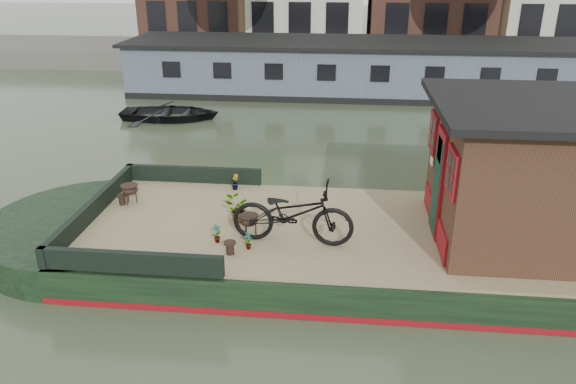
# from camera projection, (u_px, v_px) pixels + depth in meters

# --- Properties ---
(ground) EXTENTS (120.00, 120.00, 0.00)m
(ground) POSITION_uv_depth(u_px,v_px,m) (406.00, 262.00, 10.41)
(ground) COLOR #2B3522
(ground) RESTS_ON ground
(houseboat_hull) EXTENTS (14.01, 4.02, 0.60)m
(houseboat_hull) POSITION_uv_depth(u_px,v_px,m) (335.00, 245.00, 10.43)
(houseboat_hull) COLOR black
(houseboat_hull) RESTS_ON ground
(houseboat_deck) EXTENTS (11.80, 3.80, 0.05)m
(houseboat_deck) POSITION_uv_depth(u_px,v_px,m) (409.00, 232.00, 10.16)
(houseboat_deck) COLOR #897B55
(houseboat_deck) RESTS_ON houseboat_hull
(bow_bulwark) EXTENTS (3.00, 4.00, 0.35)m
(bow_bulwark) POSITION_uv_depth(u_px,v_px,m) (137.00, 210.00, 10.57)
(bow_bulwark) COLOR black
(bow_bulwark) RESTS_ON houseboat_deck
(cabin) EXTENTS (4.00, 3.50, 2.42)m
(cabin) POSITION_uv_depth(u_px,v_px,m) (547.00, 172.00, 9.47)
(cabin) COLOR black
(cabin) RESTS_ON houseboat_deck
(bicycle) EXTENTS (2.13, 0.86, 1.10)m
(bicycle) POSITION_uv_depth(u_px,v_px,m) (293.00, 213.00, 9.53)
(bicycle) COLOR black
(bicycle) RESTS_ON houseboat_deck
(potted_plant_a) EXTENTS (0.21, 0.22, 0.34)m
(potted_plant_a) POSITION_uv_depth(u_px,v_px,m) (217.00, 234.00, 9.67)
(potted_plant_a) COLOR #98572B
(potted_plant_a) RESTS_ON houseboat_deck
(potted_plant_b) EXTENTS (0.20, 0.22, 0.33)m
(potted_plant_b) POSITION_uv_depth(u_px,v_px,m) (235.00, 182.00, 11.90)
(potted_plant_b) COLOR brown
(potted_plant_b) RESTS_ON houseboat_deck
(potted_plant_c) EXTENTS (0.52, 0.48, 0.49)m
(potted_plant_c) POSITION_uv_depth(u_px,v_px,m) (237.00, 209.00, 10.42)
(potted_plant_c) COLOR brown
(potted_plant_c) RESTS_ON houseboat_deck
(potted_plant_e) EXTENTS (0.16, 0.19, 0.31)m
(potted_plant_e) POSITION_uv_depth(u_px,v_px,m) (248.00, 241.00, 9.45)
(potted_plant_e) COLOR #A94B31
(potted_plant_e) RESTS_ON houseboat_deck
(brazier_front) EXTENTS (0.46, 0.46, 0.39)m
(brazier_front) POSITION_uv_depth(u_px,v_px,m) (249.00, 225.00, 9.91)
(brazier_front) COLOR black
(brazier_front) RESTS_ON houseboat_deck
(brazier_rear) EXTENTS (0.45, 0.45, 0.39)m
(brazier_rear) POSITION_uv_depth(u_px,v_px,m) (130.00, 194.00, 11.21)
(brazier_rear) COLOR black
(brazier_rear) RESTS_ON houseboat_deck
(bollard_port) EXTENTS (0.18, 0.18, 0.21)m
(bollard_port) POSITION_uv_depth(u_px,v_px,m) (122.00, 200.00, 11.18)
(bollard_port) COLOR black
(bollard_port) RESTS_ON houseboat_deck
(bollard_stbd) EXTENTS (0.20, 0.20, 0.23)m
(bollard_stbd) POSITION_uv_depth(u_px,v_px,m) (230.00, 248.00, 9.31)
(bollard_stbd) COLOR black
(bollard_stbd) RESTS_ON houseboat_deck
(dinghy) EXTENTS (3.51, 2.60, 0.70)m
(dinghy) POSITION_uv_depth(u_px,v_px,m) (170.00, 109.00, 19.42)
(dinghy) COLOR black
(dinghy) RESTS_ON ground
(far_houseboat) EXTENTS (20.40, 4.40, 2.11)m
(far_houseboat) POSITION_uv_depth(u_px,v_px,m) (378.00, 70.00, 22.87)
(far_houseboat) COLOR #4E5668
(far_houseboat) RESTS_ON ground
(quay) EXTENTS (60.00, 6.00, 0.90)m
(quay) POSITION_uv_depth(u_px,v_px,m) (372.00, 57.00, 29.03)
(quay) COLOR #47443F
(quay) RESTS_ON ground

